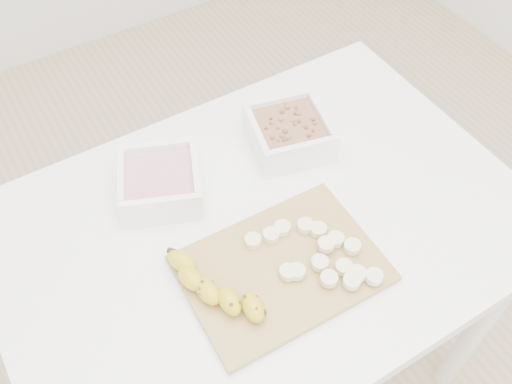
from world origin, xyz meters
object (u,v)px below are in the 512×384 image
table (264,250)px  bowl_granola (289,133)px  bowl_yogurt (161,182)px  banana (216,288)px  cutting_board (282,268)px

table → bowl_granola: 0.25m
table → bowl_yogurt: bowl_yogurt is taller
table → banana: (-0.15, -0.09, 0.13)m
table → bowl_granola: bearing=44.0°
bowl_yogurt → banana: bowl_yogurt is taller
bowl_granola → bowl_yogurt: bearing=176.4°
cutting_board → bowl_granola: bearing=54.4°
table → bowl_granola: bowl_granola is taller
table → cutting_board: size_ratio=2.93×
bowl_granola → cutting_board: 0.31m
banana → bowl_yogurt: bearing=73.9°
bowl_yogurt → cutting_board: 0.29m
bowl_yogurt → banana: bearing=-94.1°
table → banana: banana is taller
cutting_board → bowl_yogurt: bearing=111.4°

